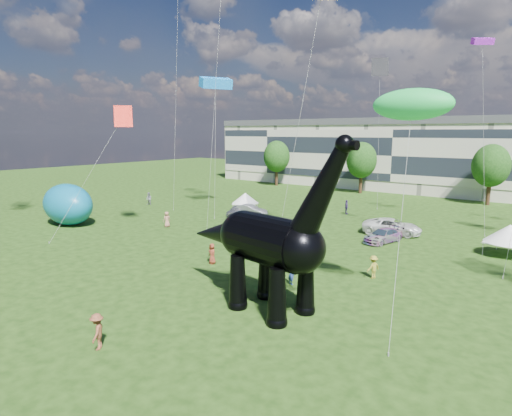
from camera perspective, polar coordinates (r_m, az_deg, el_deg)
The scene contains 15 objects.
ground at distance 27.68m, azimuth -10.64°, elevation -12.56°, with size 220.00×220.00×0.00m, color #16330C.
terrace_row at distance 83.42m, azimuth 18.99°, elevation 6.41°, with size 78.00×11.00×12.00m, color beige.
tree_far_left at distance 85.51m, azimuth 2.77°, elevation 7.21°, with size 5.20×5.20×9.44m.
tree_mid_left at distance 76.53m, azimuth 13.90°, elevation 6.59°, with size 5.20×5.20×9.44m.
tree_mid_right at distance 70.72m, azimuth 28.88°, elevation 5.37°, with size 5.20×5.20×9.44m.
dinosaur_sculpture at distance 25.56m, azimuth 1.13°, elevation -4.57°, with size 13.38×4.37×10.88m.
car_silver at distance 54.93m, azimuth -2.52°, elevation -0.30°, with size 1.59×3.94×1.34m, color #AFB0B4.
car_grey at distance 54.34m, azimuth -0.82°, elevation -0.34°, with size 1.56×4.48×1.47m, color gray.
car_white at distance 46.95m, azimuth 17.67°, elevation -2.38°, with size 2.75×5.96×1.66m, color white.
car_dark at distance 43.36m, azimuth 16.60°, elevation -3.54°, with size 1.89×4.65×1.35m, color #595960.
gazebo_near at distance 42.73m, azimuth 30.72°, elevation -2.99°, with size 4.75×4.75×2.78m.
gazebo_left at distance 57.81m, azimuth -1.43°, elevation 1.31°, with size 4.62×4.62×2.49m.
inflatable_teal at distance 53.79m, azimuth -23.80°, elevation 0.45°, with size 7.58×4.74×4.74m, color #0C6992.
visitors at distance 38.27m, azimuth 5.74°, elevation -4.61°, with size 55.84×41.18×1.88m.
kites at distance 36.31m, azimuth 15.12°, elevation 19.30°, with size 64.13×50.44×26.74m.
Camera 1 is at (19.40, -16.66, 10.58)m, focal length 30.00 mm.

